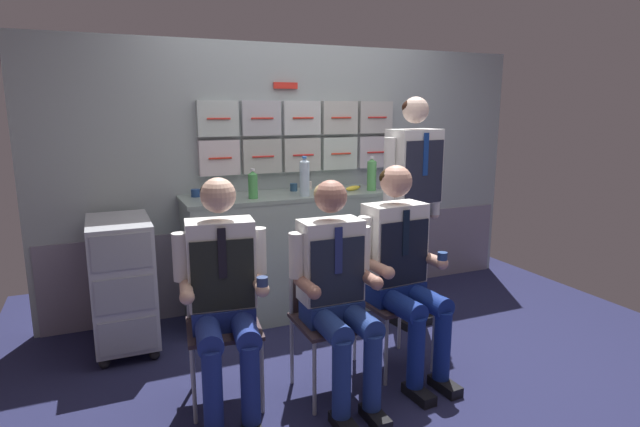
{
  "coord_description": "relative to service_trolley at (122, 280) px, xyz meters",
  "views": [
    {
      "loc": [
        -1.57,
        -2.67,
        1.64
      ],
      "look_at": [
        -0.35,
        0.15,
        1.01
      ],
      "focal_mm": 28.89,
      "sensor_mm": 36.0,
      "label": 1
    }
  ],
  "objects": [
    {
      "name": "crew_member_near_trolley",
      "position": [
        1.57,
        -1.04,
        0.24
      ],
      "size": [
        0.52,
        0.65,
        1.3
      ],
      "color": "black",
      "rests_on": "ground"
    },
    {
      "name": "crew_member_right",
      "position": [
        1.07,
        -1.17,
        0.2
      ],
      "size": [
        0.49,
        0.6,
        1.26
      ],
      "color": "black",
      "rests_on": "ground"
    },
    {
      "name": "snack_banana",
      "position": [
        1.8,
        0.08,
        0.51
      ],
      "size": [
        0.17,
        0.1,
        0.04
      ],
      "color": "yellow",
      "rests_on": "galley_counter"
    },
    {
      "name": "galley_counter",
      "position": [
        1.24,
        0.15,
        0.0
      ],
      "size": [
        1.6,
        0.53,
        0.98
      ],
      "color": "#92A49C",
      "rests_on": "ground"
    },
    {
      "name": "service_trolley",
      "position": [
        0.0,
        0.0,
        0.0
      ],
      "size": [
        0.4,
        0.65,
        0.91
      ],
      "color": "black",
      "rests_on": "ground"
    },
    {
      "name": "ground",
      "position": [
        1.48,
        -0.94,
        -0.51
      ],
      "size": [
        4.8,
        4.8,
        0.04
      ],
      "primitive_type": "cube",
      "color": "#202144"
    },
    {
      "name": "crew_member_standing",
      "position": [
        2.05,
        -0.42,
        0.55
      ],
      "size": [
        0.54,
        0.31,
        1.72
      ],
      "color": "black",
      "rests_on": "ground"
    },
    {
      "name": "water_bottle_clear",
      "position": [
        1.95,
        0.03,
        0.63
      ],
      "size": [
        0.08,
        0.08,
        0.28
      ],
      "color": "#4D9951",
      "rests_on": "galley_counter"
    },
    {
      "name": "coffee_cup_white",
      "position": [
        1.49,
        0.3,
        0.53
      ],
      "size": [
        0.07,
        0.07,
        0.06
      ],
      "color": "silver",
      "rests_on": "galley_counter"
    },
    {
      "name": "folding_chair_near_trolley",
      "position": [
        1.56,
        -0.88,
        0.04
      ],
      "size": [
        0.43,
        0.43,
        0.85
      ],
      "color": "#A8AAAF",
      "rests_on": "ground"
    },
    {
      "name": "water_bottle_blue_cap",
      "position": [
        1.34,
        -0.0,
        0.64
      ],
      "size": [
        0.08,
        0.08,
        0.3
      ],
      "color": "silver",
      "rests_on": "galley_counter"
    },
    {
      "name": "espresso_cup_small",
      "position": [
        1.35,
        0.25,
        0.53
      ],
      "size": [
        0.06,
        0.06,
        0.06
      ],
      "color": "navy",
      "rests_on": "galley_counter"
    },
    {
      "name": "water_bottle_tall",
      "position": [
        0.95,
        0.04,
        0.6
      ],
      "size": [
        0.07,
        0.07,
        0.22
      ],
      "color": "#49A251",
      "rests_on": "galley_counter"
    },
    {
      "name": "folding_chair_right",
      "position": [
        1.07,
        -1.01,
        0.04
      ],
      "size": [
        0.4,
        0.41,
        0.85
      ],
      "color": "#A8AAAF",
      "rests_on": "ground"
    },
    {
      "name": "crew_member_left",
      "position": [
        0.47,
        -1.01,
        0.22
      ],
      "size": [
        0.51,
        0.65,
        1.28
      ],
      "color": "black",
      "rests_on": "ground"
    },
    {
      "name": "folding_chair_left",
      "position": [
        0.49,
        -0.85,
        0.04
      ],
      "size": [
        0.45,
        0.45,
        0.85
      ],
      "color": "#A8AAAF",
      "rests_on": "ground"
    },
    {
      "name": "coffee_cup_spare",
      "position": [
        0.57,
        0.29,
        0.53
      ],
      "size": [
        0.07,
        0.07,
        0.06
      ],
      "color": "navy",
      "rests_on": "galley_counter"
    },
    {
      "name": "galley_bulkhead",
      "position": [
        1.48,
        0.43,
        0.58
      ],
      "size": [
        4.2,
        0.14,
        2.15
      ],
      "color": "#97A3A5",
      "rests_on": "ground"
    }
  ]
}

